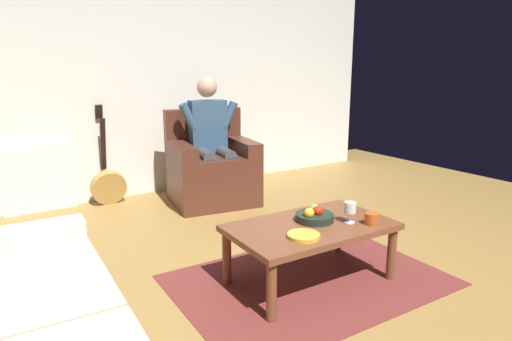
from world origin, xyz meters
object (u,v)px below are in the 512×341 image
person_seated (211,136)px  candle_jar (371,219)px  wine_glass_near (350,209)px  decorative_dish (304,236)px  armchair (212,170)px  fruit_bowl (314,216)px  coffee_table (311,232)px  guitar (108,183)px

person_seated → candle_jar: 2.15m
wine_glass_near → candle_jar: 0.15m
wine_glass_near → decorative_dish: size_ratio=0.71×
armchair → fruit_bowl: armchair is taller
wine_glass_near → fruit_bowl: 0.24m
wine_glass_near → candle_jar: bearing=134.2°
person_seated → wine_glass_near: 2.05m
coffee_table → wine_glass_near: wine_glass_near is taller
person_seated → candle_jar: person_seated is taller
armchair → wine_glass_near: size_ratio=6.80×
guitar → coffee_table: bearing=104.7°
guitar → armchair: bearing=150.2°
coffee_table → decorative_dish: decorative_dish is taller
coffee_table → guitar: size_ratio=1.06×
coffee_table → fruit_bowl: fruit_bowl is taller
fruit_bowl → decorative_dish: 0.31m
armchair → person_seated: person_seated is taller
coffee_table → decorative_dish: 0.25m
person_seated → coffee_table: (0.28, 1.92, -0.35)m
wine_glass_near → coffee_table: bearing=-26.4°
person_seated → candle_jar: (-0.05, 2.14, -0.26)m
armchair → guitar: (0.93, -0.53, -0.12)m
coffee_table → decorative_dish: size_ratio=5.44×
guitar → decorative_dish: size_ratio=5.13×
person_seated → decorative_dish: bearing=86.6°
fruit_bowl → decorative_dish: (0.25, 0.19, -0.02)m
guitar → candle_jar: bearing=110.1°
wine_glass_near → candle_jar: (-0.10, 0.10, -0.06)m
armchair → fruit_bowl: size_ratio=3.78×
person_seated → coffee_table: person_seated is taller
armchair → wine_glass_near: bearing=97.9°
armchair → coffee_table: size_ratio=0.89×
wine_glass_near → decorative_dish: bearing=4.7°
guitar → decorative_dish: bearing=100.0°
coffee_table → wine_glass_near: (-0.23, 0.12, 0.15)m
armchair → candle_jar: size_ratio=10.65×
wine_glass_near → decorative_dish: (0.42, 0.03, -0.08)m
armchair → decorative_dish: 2.13m
candle_jar → coffee_table: bearing=-33.2°
guitar → fruit_bowl: guitar is taller
guitar → decorative_dish: guitar is taller
armchair → candle_jar: (-0.05, 2.15, 0.10)m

